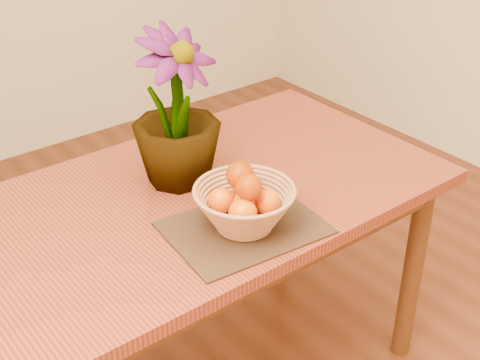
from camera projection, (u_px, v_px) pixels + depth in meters
table at (202, 216)px, 1.95m from camera, size 1.40×0.80×0.75m
placemat at (244, 228)px, 1.74m from camera, size 0.42×0.33×0.01m
wicker_basket at (244, 210)px, 1.71m from camera, size 0.26×0.26×0.11m
orange_pile at (244, 191)px, 1.68m from camera, size 0.15×0.16×0.13m
potted_plant at (176, 109)px, 1.85m from camera, size 0.31×0.31×0.45m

